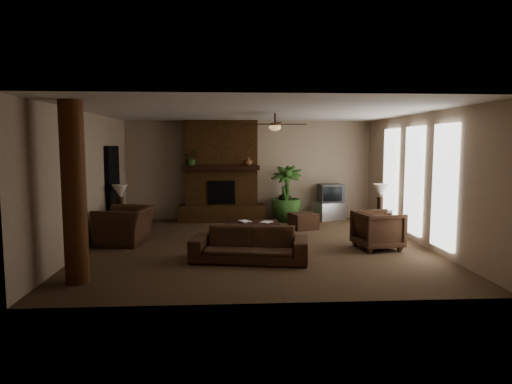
{
  "coord_description": "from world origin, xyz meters",
  "views": [
    {
      "loc": [
        -0.6,
        -9.33,
        2.14
      ],
      "look_at": [
        0.0,
        0.4,
        1.1
      ],
      "focal_mm": 31.41,
      "sensor_mm": 36.0,
      "label": 1
    }
  ],
  "objects": [
    {
      "name": "book_a",
      "position": [
        -0.34,
        0.39,
        0.57
      ],
      "size": [
        0.2,
        0.13,
        0.29
      ],
      "primitive_type": "imported",
      "rotation": [
        0.0,
        0.0,
        0.51
      ],
      "color": "#999999",
      "rests_on": "coffee_table"
    },
    {
      "name": "tv",
      "position": [
        2.3,
        3.14,
        0.76
      ],
      "size": [
        0.69,
        0.58,
        0.52
      ],
      "color": "#3D3D3F",
      "rests_on": "tv_stand"
    },
    {
      "name": "coffee_table",
      "position": [
        -0.1,
        0.44,
        0.37
      ],
      "size": [
        1.2,
        0.7,
        0.43
      ],
      "color": "black",
      "rests_on": "ground"
    },
    {
      "name": "armchair_right",
      "position": [
        2.46,
        -0.47,
        0.43
      ],
      "size": [
        0.92,
        0.96,
        0.87
      ],
      "primitive_type": "imported",
      "rotation": [
        0.0,
        0.0,
        1.74
      ],
      "color": "#452C1D",
      "rests_on": "ground"
    },
    {
      "name": "log_column",
      "position": [
        -2.95,
        -2.4,
        1.4
      ],
      "size": [
        0.36,
        0.36,
        2.8
      ],
      "primitive_type": "cylinder",
      "color": "#5B3116",
      "rests_on": "ground"
    },
    {
      "name": "room_shell",
      "position": [
        0.0,
        0.0,
        1.4
      ],
      "size": [
        7.0,
        7.0,
        7.0
      ],
      "color": "brown",
      "rests_on": "ground"
    },
    {
      "name": "mantel_vase",
      "position": [
        -0.05,
        2.99,
        1.67
      ],
      "size": [
        0.26,
        0.27,
        0.22
      ],
      "primitive_type": "imported",
      "rotation": [
        0.0,
        0.0,
        -0.22
      ],
      "color": "brown",
      "rests_on": "fireplace"
    },
    {
      "name": "fireplace",
      "position": [
        -0.8,
        3.22,
        1.16
      ],
      "size": [
        2.4,
        0.7,
        2.8
      ],
      "color": "#533216",
      "rests_on": "ground"
    },
    {
      "name": "windows",
      "position": [
        3.45,
        0.2,
        1.35
      ],
      "size": [
        0.08,
        3.65,
        2.35
      ],
      "color": "white",
      "rests_on": "ground"
    },
    {
      "name": "armchair_left",
      "position": [
        -2.84,
        0.4,
        0.52
      ],
      "size": [
        0.93,
        1.29,
        1.04
      ],
      "primitive_type": "imported",
      "rotation": [
        0.0,
        0.0,
        -1.71
      ],
      "color": "#452C1D",
      "rests_on": "ground"
    },
    {
      "name": "ceiling_fan",
      "position": [
        0.4,
        0.3,
        2.53
      ],
      "size": [
        1.35,
        1.35,
        0.37
      ],
      "color": "black",
      "rests_on": "ceiling"
    },
    {
      "name": "mantel_plant",
      "position": [
        -1.6,
        3.01,
        1.72
      ],
      "size": [
        0.44,
        0.48,
        0.33
      ],
      "primitive_type": "imported",
      "rotation": [
        0.0,
        0.0,
        -0.17
      ],
      "color": "#345C24",
      "rests_on": "fireplace"
    },
    {
      "name": "lamp_left",
      "position": [
        -3.15,
        1.3,
        1.0
      ],
      "size": [
        0.44,
        0.44,
        0.65
      ],
      "color": "black",
      "rests_on": "side_table_left"
    },
    {
      "name": "floor_vase",
      "position": [
        0.99,
        3.15,
        0.43
      ],
      "size": [
        0.34,
        0.34,
        0.77
      ],
      "color": "#2E231A",
      "rests_on": "ground"
    },
    {
      "name": "floor_plant",
      "position": [
        0.99,
        2.96,
        0.43
      ],
      "size": [
        1.27,
        1.73,
        0.87
      ],
      "primitive_type": "imported",
      "rotation": [
        0.0,
        0.0,
        -0.29
      ],
      "color": "#345C24",
      "rests_on": "ground"
    },
    {
      "name": "tv_stand",
      "position": [
        2.27,
        3.15,
        0.25
      ],
      "size": [
        0.98,
        0.8,
        0.5
      ],
      "primitive_type": "cube",
      "rotation": [
        0.0,
        0.0,
        0.42
      ],
      "color": "silver",
      "rests_on": "ground"
    },
    {
      "name": "side_table_right",
      "position": [
        3.03,
        1.02,
        0.28
      ],
      "size": [
        0.65,
        0.65,
        0.55
      ],
      "primitive_type": "cube",
      "rotation": [
        0.0,
        0.0,
        -0.38
      ],
      "color": "black",
      "rests_on": "ground"
    },
    {
      "name": "side_table_left",
      "position": [
        -3.15,
        1.3,
        0.28
      ],
      "size": [
        0.56,
        0.56,
        0.55
      ],
      "primitive_type": "cube",
      "rotation": [
        0.0,
        0.0,
        -0.13
      ],
      "color": "black",
      "rests_on": "ground"
    },
    {
      "name": "ottoman",
      "position": [
        1.28,
        1.79,
        0.2
      ],
      "size": [
        0.76,
        0.76,
        0.4
      ],
      "primitive_type": "cube",
      "rotation": [
        0.0,
        0.0,
        0.32
      ],
      "color": "#452C1D",
      "rests_on": "ground"
    },
    {
      "name": "book_b",
      "position": [
        0.13,
        0.37,
        0.58
      ],
      "size": [
        0.19,
        0.13,
        0.29
      ],
      "primitive_type": "imported",
      "rotation": [
        0.0,
        0.0,
        -0.53
      ],
      "color": "#999999",
      "rests_on": "coffee_table"
    },
    {
      "name": "sofa",
      "position": [
        -0.22,
        -1.27,
        0.42
      ],
      "size": [
        2.21,
        0.99,
        0.83
      ],
      "primitive_type": "imported",
      "rotation": [
        0.0,
        0.0,
        -0.18
      ],
      "color": "#452C1D",
      "rests_on": "ground"
    },
    {
      "name": "doorway",
      "position": [
        -3.44,
        1.8,
        1.05
      ],
      "size": [
        0.1,
        1.0,
        2.1
      ],
      "primitive_type": "cube",
      "color": "black",
      "rests_on": "ground"
    },
    {
      "name": "lamp_right",
      "position": [
        3.01,
        1.07,
        1.0
      ],
      "size": [
        0.44,
        0.44,
        0.65
      ],
      "color": "black",
      "rests_on": "side_table_right"
    }
  ]
}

